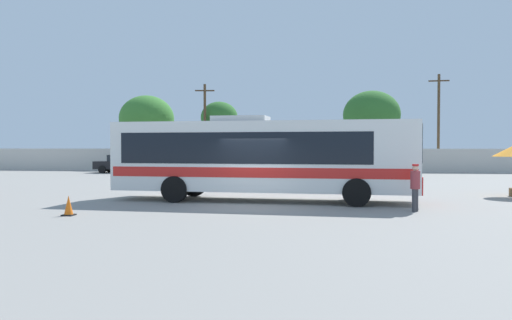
{
  "coord_description": "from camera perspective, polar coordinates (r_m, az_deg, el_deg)",
  "views": [
    {
      "loc": [
        2.49,
        -18.05,
        2.18
      ],
      "look_at": [
        -0.46,
        4.88,
        1.56
      ],
      "focal_mm": 34.48,
      "sensor_mm": 36.0,
      "label": 1
    }
  ],
  "objects": [
    {
      "name": "perimeter_wall",
      "position": [
        43.38,
        4.03,
        -0.01
      ],
      "size": [
        80.0,
        0.3,
        2.03
      ],
      "primitive_type": "cube",
      "color": "beige",
      "rests_on": "ground_plane"
    },
    {
      "name": "traffic_cone_on_apron",
      "position": [
        16.75,
        -20.91,
        -4.99
      ],
      "size": [
        0.36,
        0.36,
        0.64
      ],
      "color": "black",
      "rests_on": "ground_plane"
    },
    {
      "name": "parked_car_third_silver",
      "position": [
        40.59,
        2.27,
        -0.4
      ],
      "size": [
        4.62,
        2.16,
        1.55
      ],
      "color": "#B7BABF",
      "rests_on": "ground_plane"
    },
    {
      "name": "parked_car_second_maroon",
      "position": [
        41.4,
        -6.95,
        -0.41
      ],
      "size": [
        4.55,
        2.16,
        1.48
      ],
      "color": "maroon",
      "rests_on": "ground_plane"
    },
    {
      "name": "attendant_by_bus_door",
      "position": [
        17.38,
        17.99,
        -2.73
      ],
      "size": [
        0.45,
        0.45,
        1.6
      ],
      "color": "#38383D",
      "rests_on": "ground_plane"
    },
    {
      "name": "coach_bus_white_red",
      "position": [
        19.79,
        0.39,
        0.51
      ],
      "size": [
        12.13,
        3.32,
        3.42
      ],
      "color": "white",
      "rests_on": "ground_plane"
    },
    {
      "name": "roadside_tree_left",
      "position": [
        51.67,
        -12.56,
        4.7
      ],
      "size": [
        5.55,
        5.55,
        7.44
      ],
      "color": "brown",
      "rests_on": "ground_plane"
    },
    {
      "name": "roadside_tree_midright",
      "position": [
        45.99,
        13.26,
        5.11
      ],
      "size": [
        5.14,
        5.14,
        7.28
      ],
      "color": "brown",
      "rests_on": "ground_plane"
    },
    {
      "name": "roadside_tree_midleft",
      "position": [
        47.77,
        -4.28,
        4.92
      ],
      "size": [
        3.57,
        3.57,
        6.55
      ],
      "color": "brown",
      "rests_on": "ground_plane"
    },
    {
      "name": "ground_plane",
      "position": [
        28.24,
        2.25,
        -2.9
      ],
      "size": [
        300.0,
        300.0,
        0.0
      ],
      "primitive_type": "plane",
      "color": "gray"
    },
    {
      "name": "parked_car_leftmost_black",
      "position": [
        42.98,
        -15.27,
        -0.36
      ],
      "size": [
        4.45,
        2.3,
        1.52
      ],
      "color": "black",
      "rests_on": "ground_plane"
    },
    {
      "name": "utility_pole_near",
      "position": [
        46.1,
        -5.95,
        4.02
      ],
      "size": [
        1.8,
        0.36,
        8.02
      ],
      "color": "#4C3823",
      "rests_on": "ground_plane"
    },
    {
      "name": "utility_pole_far",
      "position": [
        47.53,
        20.42,
        4.3
      ],
      "size": [
        1.8,
        0.26,
        8.75
      ],
      "color": "#4C3823",
      "rests_on": "ground_plane"
    }
  ]
}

